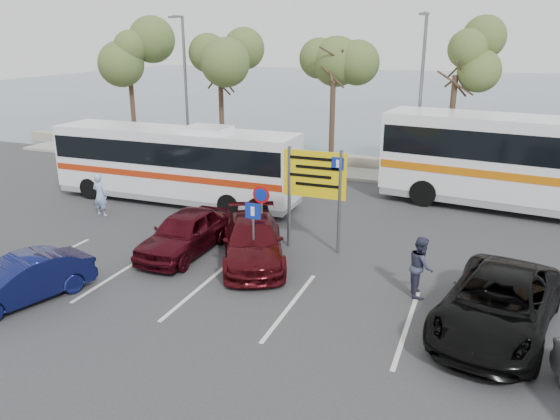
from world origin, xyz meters
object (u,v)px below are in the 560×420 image
(car_maroon, at_px, (253,241))
(pedestrian_far, at_px, (421,266))
(suv_black, at_px, (498,304))
(car_red, at_px, (185,233))
(street_lamp_left, at_px, (185,82))
(coach_bus_right, at_px, (549,168))
(street_lamp_right, at_px, (421,91))
(pedestrian_near, at_px, (100,195))
(coach_bus_left, at_px, (175,166))
(car_blue, at_px, (21,281))
(direction_sign, at_px, (314,182))

(car_maroon, distance_m, pedestrian_far, 5.48)
(suv_black, relative_size, pedestrian_far, 3.08)
(car_red, distance_m, suv_black, 10.13)
(street_lamp_left, relative_size, car_red, 1.84)
(coach_bus_right, height_order, car_maroon, coach_bus_right)
(street_lamp_right, relative_size, suv_black, 1.47)
(car_maroon, bearing_deg, coach_bus_right, 18.52)
(street_lamp_left, distance_m, pedestrian_near, 10.71)
(coach_bus_right, bearing_deg, suv_black, -99.19)
(car_red, distance_m, pedestrian_near, 5.84)
(coach_bus_left, bearing_deg, car_red, -55.90)
(car_blue, relative_size, pedestrian_near, 2.23)
(street_lamp_right, relative_size, pedestrian_far, 4.54)
(street_lamp_right, xyz_separation_m, coach_bus_right, (5.76, -3.02, -2.65))
(direction_sign, distance_m, pedestrian_near, 9.49)
(direction_sign, distance_m, coach_bus_right, 10.67)
(pedestrian_far, bearing_deg, car_red, 72.10)
(car_maroon, bearing_deg, street_lamp_right, 48.06)
(car_maroon, xyz_separation_m, pedestrian_near, (-7.82, 2.11, 0.19))
(street_lamp_right, distance_m, direction_sign, 10.73)
(suv_black, relative_size, pedestrian_near, 3.07)
(street_lamp_right, bearing_deg, street_lamp_left, 180.00)
(coach_bus_right, bearing_deg, street_lamp_left, 170.86)
(street_lamp_right, distance_m, suv_black, 14.99)
(street_lamp_right, bearing_deg, coach_bus_left, -143.54)
(car_red, relative_size, pedestrian_near, 2.45)
(direction_sign, bearing_deg, coach_bus_right, 43.26)
(pedestrian_near, bearing_deg, car_maroon, 167.71)
(car_red, relative_size, pedestrian_far, 2.46)
(direction_sign, relative_size, pedestrian_near, 2.03)
(suv_black, bearing_deg, street_lamp_left, 151.74)
(coach_bus_right, bearing_deg, car_red, -141.97)
(coach_bus_right, xyz_separation_m, car_blue, (-14.15, -14.00, -1.30))
(street_lamp_right, height_order, coach_bus_left, street_lamp_right)
(street_lamp_left, height_order, street_lamp_right, same)
(street_lamp_left, height_order, coach_bus_left, street_lamp_left)
(car_maroon, bearing_deg, coach_bus_left, 114.48)
(car_blue, bearing_deg, pedestrian_near, 131.11)
(street_lamp_left, bearing_deg, street_lamp_right, 0.00)
(coach_bus_left, distance_m, car_blue, 10.11)
(car_blue, relative_size, car_maroon, 0.82)
(coach_bus_right, relative_size, suv_black, 2.53)
(car_blue, bearing_deg, coach_bus_left, 114.79)
(car_blue, bearing_deg, car_red, 81.92)
(car_red, relative_size, suv_black, 0.80)
(car_maroon, bearing_deg, direction_sign, 22.21)
(suv_black, height_order, pedestrian_near, pedestrian_near)
(car_blue, height_order, pedestrian_near, pedestrian_near)
(coach_bus_right, xyz_separation_m, car_maroon, (-9.30, -9.00, -1.26))
(pedestrian_near, bearing_deg, car_red, 159.63)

